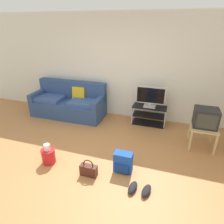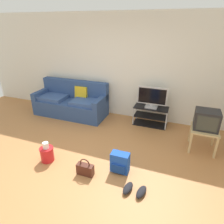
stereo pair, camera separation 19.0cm
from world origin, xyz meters
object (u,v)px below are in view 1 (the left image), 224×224
at_px(couch, 69,103).
at_px(side_table, 203,130).
at_px(cleaning_bucket, 48,155).
at_px(handbag, 89,170).
at_px(sneakers_pair, 139,189).
at_px(backpack, 123,162).
at_px(tv_stand, 149,115).
at_px(crt_tv, 206,118).
at_px(flat_tv, 150,97).

height_order(couch, side_table, couch).
bearing_deg(cleaning_bucket, handbag, -5.78).
bearing_deg(cleaning_bucket, sneakers_pair, -5.73).
bearing_deg(backpack, tv_stand, 57.45).
xyz_separation_m(couch, sneakers_pair, (2.44, -2.20, -0.30)).
height_order(couch, sneakers_pair, couch).
height_order(crt_tv, cleaning_bucket, crt_tv).
xyz_separation_m(cleaning_bucket, sneakers_pair, (1.77, -0.18, -0.12)).
bearing_deg(flat_tv, sneakers_pair, -85.14).
xyz_separation_m(side_table, backpack, (-1.38, -1.24, -0.23)).
xyz_separation_m(couch, cleaning_bucket, (0.67, -2.02, -0.18)).
bearing_deg(side_table, cleaning_bucket, -152.52).
distance_m(tv_stand, backpack, 1.97).
bearing_deg(tv_stand, cleaning_bucket, -125.91).
distance_m(side_table, cleaning_bucket, 3.14).
bearing_deg(couch, flat_tv, 3.12).
distance_m(tv_stand, crt_tv, 1.47).
relative_size(flat_tv, side_table, 1.38).
xyz_separation_m(side_table, cleaning_bucket, (-2.78, -1.44, -0.24)).
distance_m(handbag, cleaning_bucket, 0.87).
distance_m(tv_stand, cleaning_bucket, 2.68).
relative_size(crt_tv, handbag, 1.40).
xyz_separation_m(couch, backpack, (2.07, -1.82, -0.17)).
distance_m(tv_stand, side_table, 1.42).
bearing_deg(backpack, side_table, 14.36).
height_order(crt_tv, handbag, crt_tv).
bearing_deg(crt_tv, backpack, -137.78).
xyz_separation_m(flat_tv, side_table, (1.21, -0.70, -0.34)).
height_order(flat_tv, backpack, flat_tv).
distance_m(couch, handbag, 2.62).
distance_m(crt_tv, handbag, 2.53).
bearing_deg(crt_tv, handbag, -141.08).
xyz_separation_m(backpack, handbag, (-0.54, -0.30, -0.07)).
bearing_deg(crt_tv, couch, 170.72).
relative_size(flat_tv, cleaning_bucket, 1.81).
height_order(tv_stand, sneakers_pair, tv_stand).
height_order(flat_tv, crt_tv, flat_tv).
distance_m(flat_tv, side_table, 1.44).
relative_size(side_table, cleaning_bucket, 1.31).
bearing_deg(crt_tv, cleaning_bucket, -152.26).
distance_m(couch, tv_stand, 2.25).
height_order(backpack, cleaning_bucket, cleaning_bucket).
bearing_deg(handbag, tv_stand, 72.52).
distance_m(tv_stand, sneakers_pair, 2.36).
height_order(tv_stand, flat_tv, flat_tv).
xyz_separation_m(tv_stand, backpack, (-0.17, -1.96, -0.06)).
xyz_separation_m(backpack, sneakers_pair, (0.37, -0.39, -0.14)).
distance_m(side_table, handbag, 2.47).
bearing_deg(cleaning_bucket, crt_tv, 27.74).
bearing_deg(handbag, sneakers_pair, -5.68).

